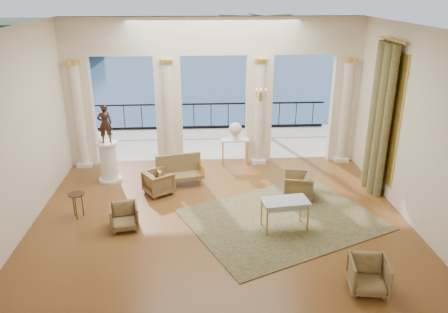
{
  "coord_description": "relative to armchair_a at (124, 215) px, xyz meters",
  "views": [
    {
      "loc": [
        -0.45,
        -9.34,
        5.27
      ],
      "look_at": [
        0.12,
        0.6,
        1.4
      ],
      "focal_mm": 35.0,
      "sensor_mm": 36.0,
      "label": 1
    }
  ],
  "objects": [
    {
      "name": "pedestal",
      "position": [
        -0.83,
        2.75,
        0.25
      ],
      "size": [
        0.65,
        0.65,
        1.19
      ],
      "color": "silver",
      "rests_on": "ground"
    },
    {
      "name": "terrace",
      "position": [
        2.26,
        6.07,
        -0.38
      ],
      "size": [
        10.0,
        3.6,
        0.1
      ],
      "primitive_type": "cube",
      "color": "#AEA590",
      "rests_on": "ground"
    },
    {
      "name": "headland",
      "position": [
        -27.74,
        70.27,
        -3.33
      ],
      "size": [
        22.0,
        18.0,
        6.0
      ],
      "primitive_type": "cube",
      "color": "black",
      "rests_on": "sea"
    },
    {
      "name": "console_table",
      "position": [
        2.91,
        3.82,
        0.36
      ],
      "size": [
        0.89,
        0.39,
        0.83
      ],
      "rotation": [
        0.0,
        0.0,
        0.05
      ],
      "color": "silver",
      "rests_on": "ground"
    },
    {
      "name": "sea",
      "position": [
        2.26,
        60.27,
        -6.33
      ],
      "size": [
        160.0,
        160.0,
        0.0
      ],
      "primitive_type": "plane",
      "color": "navy",
      "rests_on": "ground"
    },
    {
      "name": "settee",
      "position": [
        1.2,
        2.38,
        0.1
      ],
      "size": [
        1.38,
        0.83,
        0.86
      ],
      "rotation": [
        0.0,
        0.0,
        0.23
      ],
      "color": "#4B381E",
      "rests_on": "ground"
    },
    {
      "name": "wall_sconce",
      "position": [
        3.66,
        3.78,
        1.9
      ],
      "size": [
        0.3,
        0.11,
        0.33
      ],
      "color": "gold",
      "rests_on": "arcade"
    },
    {
      "name": "floor",
      "position": [
        2.26,
        0.27,
        -0.33
      ],
      "size": [
        9.0,
        9.0,
        0.0
      ],
      "primitive_type": "plane",
      "color": "#4F260C",
      "rests_on": "ground"
    },
    {
      "name": "armchair_a",
      "position": [
        0.0,
        0.0,
        0.0
      ],
      "size": [
        0.74,
        0.71,
        0.65
      ],
      "primitive_type": "imported",
      "rotation": [
        0.0,
        0.0,
        0.21
      ],
      "color": "#4B381E",
      "rests_on": "ground"
    },
    {
      "name": "balustrade",
      "position": [
        2.26,
        7.67,
        0.08
      ],
      "size": [
        9.0,
        0.06,
        1.03
      ],
      "color": "black",
      "rests_on": "terrace"
    },
    {
      "name": "armchair_d",
      "position": [
        0.66,
        1.81,
        0.03
      ],
      "size": [
        0.91,
        0.92,
        0.71
      ],
      "primitive_type": "imported",
      "rotation": [
        0.0,
        0.0,
        2.14
      ],
      "color": "#4B381E",
      "rests_on": "ground"
    },
    {
      "name": "rug",
      "position": [
        3.76,
        0.17,
        -0.32
      ],
      "size": [
        5.31,
        4.84,
        0.02
      ],
      "primitive_type": "cube",
      "rotation": [
        0.0,
        0.0,
        0.43
      ],
      "color": "#2D301A",
      "rests_on": "ground"
    },
    {
      "name": "arcade",
      "position": [
        2.26,
        4.09,
        2.26
      ],
      "size": [
        9.0,
        0.56,
        4.5
      ],
      "color": "beige",
      "rests_on": "ground"
    },
    {
      "name": "armchair_b",
      "position": [
        4.85,
        -2.53,
        0.03
      ],
      "size": [
        0.77,
        0.74,
        0.7
      ],
      "primitive_type": "imported",
      "rotation": [
        0.0,
        0.0,
        -0.15
      ],
      "color": "#4B381E",
      "rests_on": "ground"
    },
    {
      "name": "game_table",
      "position": [
        3.72,
        -0.24,
        0.33
      ],
      "size": [
        1.13,
        0.71,
        0.73
      ],
      "rotation": [
        0.0,
        0.0,
        0.12
      ],
      "color": "#94AFBB",
      "rests_on": "ground"
    },
    {
      "name": "urn",
      "position": [
        2.91,
        3.82,
        0.81
      ],
      "size": [
        0.4,
        0.4,
        0.54
      ],
      "color": "white",
      "rests_on": "console_table"
    },
    {
      "name": "window_frame",
      "position": [
        6.73,
        1.77,
        1.77
      ],
      "size": [
        0.04,
        1.6,
        3.4
      ],
      "primitive_type": "cube",
      "color": "gold",
      "rests_on": "room_walls"
    },
    {
      "name": "armchair_c",
      "position": [
        4.39,
        1.33,
        0.05
      ],
      "size": [
        0.84,
        0.87,
        0.76
      ],
      "primitive_type": "imported",
      "rotation": [
        0.0,
        0.0,
        -1.79
      ],
      "color": "#4B381E",
      "rests_on": "ground"
    },
    {
      "name": "side_table",
      "position": [
        -1.21,
        0.58,
        0.22
      ],
      "size": [
        0.39,
        0.39,
        0.64
      ],
      "color": "black",
      "rests_on": "ground"
    },
    {
      "name": "statue",
      "position": [
        -0.83,
        2.75,
        1.41
      ],
      "size": [
        0.47,
        0.39,
        1.09
      ],
      "primitive_type": "imported",
      "rotation": [
        0.0,
        0.0,
        3.51
      ],
      "color": "black",
      "rests_on": "pedestal"
    },
    {
      "name": "room_walls",
      "position": [
        2.26,
        -0.85,
        2.55
      ],
      "size": [
        9.0,
        9.0,
        9.0
      ],
      "color": "#EDE1C6",
      "rests_on": "ground"
    },
    {
      "name": "palm_tree",
      "position": [
        4.26,
        6.87,
        3.76
      ],
      "size": [
        2.0,
        2.0,
        4.5
      ],
      "color": "#4C3823",
      "rests_on": "terrace"
    },
    {
      "name": "curtain",
      "position": [
        6.54,
        1.77,
        1.69
      ],
      "size": [
        0.33,
        1.4,
        4.09
      ],
      "color": "#494626",
      "rests_on": "ground"
    }
  ]
}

